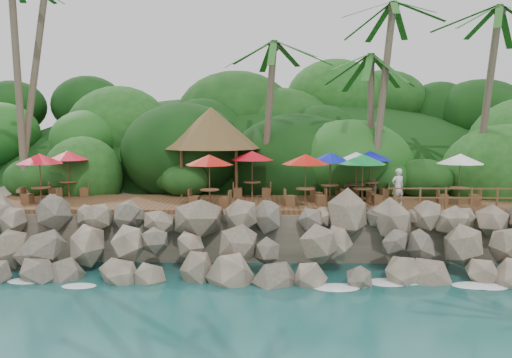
{
  "coord_description": "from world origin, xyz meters",
  "views": [
    {
      "loc": [
        0.52,
        -19.73,
        6.09
      ],
      "look_at": [
        0.0,
        6.0,
        3.4
      ],
      "focal_mm": 38.13,
      "sensor_mm": 36.0,
      "label": 1
    }
  ],
  "objects": [
    {
      "name": "foam_line",
      "position": [
        0.0,
        0.3,
        0.03
      ],
      "size": [
        25.2,
        0.8,
        0.06
      ],
      "color": "white",
      "rests_on": "ground"
    },
    {
      "name": "dining_clusters",
      "position": [
        0.88,
        6.02,
        4.26
      ],
      "size": [
        21.54,
        5.38,
        2.36
      ],
      "color": "brown",
      "rests_on": "terrace"
    },
    {
      "name": "terrace",
      "position": [
        0.0,
        6.0,
        2.2
      ],
      "size": [
        26.0,
        5.0,
        0.2
      ],
      "primitive_type": "cube",
      "color": "brown",
      "rests_on": "land_base"
    },
    {
      "name": "waiter",
      "position": [
        6.48,
        4.95,
        3.15
      ],
      "size": [
        0.72,
        0.6,
        1.71
      ],
      "primitive_type": "imported",
      "rotation": [
        0.0,
        0.0,
        3.49
      ],
      "color": "silver",
      "rests_on": "terrace"
    },
    {
      "name": "palapa",
      "position": [
        -2.43,
        9.15,
        5.79
      ],
      "size": [
        5.17,
        5.17,
        4.6
      ],
      "color": "brown",
      "rests_on": "ground"
    },
    {
      "name": "ground",
      "position": [
        0.0,
        0.0,
        0.0
      ],
      "size": [
        140.0,
        140.0,
        0.0
      ],
      "primitive_type": "plane",
      "color": "#19514F",
      "rests_on": "ground"
    },
    {
      "name": "railing",
      "position": [
        9.34,
        3.65,
        2.91
      ],
      "size": [
        7.2,
        0.1,
        1.0
      ],
      "color": "brown",
      "rests_on": "terrace"
    },
    {
      "name": "land_base",
      "position": [
        0.0,
        16.0,
        1.05
      ],
      "size": [
        32.0,
        25.2,
        2.1
      ],
      "primitive_type": "cube",
      "color": "gray",
      "rests_on": "ground"
    },
    {
      "name": "palms",
      "position": [
        0.09,
        8.69,
        11.99
      ],
      "size": [
        29.95,
        7.06,
        13.83
      ],
      "color": "brown",
      "rests_on": "ground"
    },
    {
      "name": "seawall",
      "position": [
        0.0,
        2.0,
        1.15
      ],
      "size": [
        29.0,
        4.0,
        2.3
      ],
      "primitive_type": null,
      "color": "gray",
      "rests_on": "ground"
    },
    {
      "name": "jungle_foliage",
      "position": [
        0.0,
        15.0,
        0.0
      ],
      "size": [
        44.0,
        16.0,
        12.0
      ],
      "primitive_type": null,
      "color": "#143811",
      "rests_on": "ground"
    },
    {
      "name": "jungle_hill",
      "position": [
        0.0,
        23.5,
        0.0
      ],
      "size": [
        44.8,
        28.0,
        15.4
      ],
      "primitive_type": "ellipsoid",
      "color": "#143811",
      "rests_on": "ground"
    }
  ]
}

